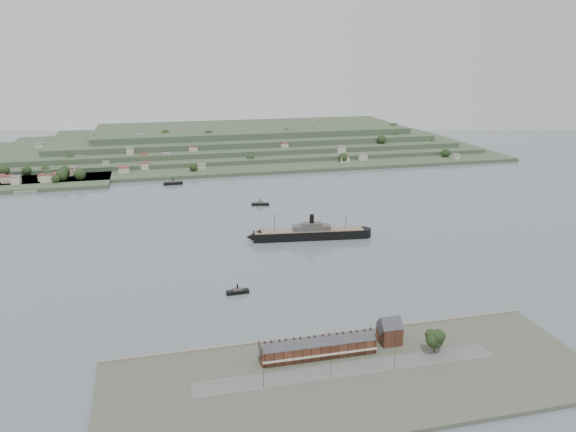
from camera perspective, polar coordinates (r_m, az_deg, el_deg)
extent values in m
plane|color=slate|center=(422.85, -2.22, -2.73)|extent=(1400.00, 1400.00, 0.00)
cube|color=#4C5142|center=(258.70, 6.63, -16.07)|extent=(220.00, 80.00, 2.00)
cube|color=gray|center=(290.14, 3.91, -12.02)|extent=(220.00, 2.00, 2.60)
cube|color=#595959|center=(262.88, 6.17, -15.20)|extent=(140.00, 12.00, 0.10)
cube|color=#432417|center=(269.65, 3.10, -13.38)|extent=(55.00, 8.00, 7.00)
cube|color=#37393F|center=(267.91, 3.11, -12.73)|extent=(55.60, 8.15, 8.15)
cube|color=#B9B6A4|center=(265.95, 3.41, -13.97)|extent=(55.00, 1.60, 0.25)
cube|color=#432417|center=(261.62, -2.82, -13.25)|extent=(0.50, 8.40, 3.00)
cube|color=#432417|center=(275.86, 8.71, -11.75)|extent=(0.50, 8.40, 3.00)
cube|color=black|center=(261.87, -1.61, -12.85)|extent=(0.90, 1.40, 3.20)
cube|color=black|center=(262.92, -0.41, -12.72)|extent=(0.90, 1.40, 3.20)
cube|color=black|center=(266.04, 2.54, -12.36)|extent=(0.90, 1.40, 3.20)
cube|color=black|center=(267.47, 3.70, -12.21)|extent=(0.90, 1.40, 3.20)
cube|color=black|center=(271.52, 6.53, -11.82)|extent=(0.90, 1.40, 3.20)
cube|color=black|center=(273.31, 7.63, -11.66)|extent=(0.90, 1.40, 3.20)
cube|color=#432417|center=(284.37, 10.27, -11.72)|extent=(10.00, 10.00, 9.00)
cube|color=#37393F|center=(282.27, 10.32, -10.91)|extent=(10.40, 10.18, 10.18)
cube|color=#31462E|center=(767.60, -7.72, 6.15)|extent=(760.00, 260.00, 4.00)
cube|color=#31462E|center=(793.56, -6.49, 6.87)|extent=(680.00, 220.00, 5.00)
cube|color=#31462E|center=(809.32, -5.59, 7.48)|extent=(600.00, 200.00, 6.00)
cube|color=#31462E|center=(825.22, -4.72, 8.14)|extent=(520.00, 180.00, 7.00)
cube|color=#31462E|center=(841.26, -3.88, 8.84)|extent=(440.00, 160.00, 8.00)
cube|color=#31462E|center=(666.57, -23.97, 3.25)|extent=(150.00, 90.00, 4.00)
cube|color=gray|center=(627.41, -25.02, 2.30)|extent=(22.00, 14.00, 2.80)
cube|color=black|center=(430.24, 2.16, -1.91)|extent=(86.19, 21.35, 6.65)
cone|color=black|center=(425.73, -3.53, -2.14)|extent=(12.65, 12.65, 11.39)
cylinder|color=black|center=(438.87, 7.68, -1.68)|extent=(11.39, 11.39, 6.65)
cube|color=#806B55|center=(429.10, 2.16, -1.46)|extent=(84.19, 20.19, 0.57)
cube|color=#4B4846|center=(428.75, 2.42, -1.18)|extent=(29.29, 11.83, 3.80)
cube|color=#4B4846|center=(427.97, 2.42, -0.85)|extent=(15.86, 8.38, 2.37)
cylinder|color=black|center=(426.90, 2.43, -0.39)|extent=(3.42, 3.42, 8.54)
cylinder|color=#483621|center=(423.84, -1.38, -0.78)|extent=(0.47, 0.47, 15.19)
cylinder|color=#483621|center=(432.79, 5.90, -0.62)|extent=(0.47, 0.47, 13.29)
cube|color=black|center=(338.54, -5.14, -7.70)|extent=(13.81, 4.26, 2.19)
cube|color=#4B4846|center=(337.87, -5.15, -7.44)|extent=(6.27, 3.19, 1.64)
cylinder|color=black|center=(337.13, -5.16, -7.16)|extent=(0.91, 0.91, 3.19)
cube|color=black|center=(614.81, -11.60, 3.27)|extent=(20.42, 6.31, 2.70)
cube|color=#4B4846|center=(614.35, -11.61, 3.45)|extent=(9.26, 4.81, 2.02)
cylinder|color=black|center=(613.86, -11.62, 3.66)|extent=(1.12, 1.12, 3.94)
cube|color=black|center=(522.86, -2.83, 1.21)|extent=(17.00, 8.16, 2.19)
cube|color=#4B4846|center=(522.42, -2.83, 1.38)|extent=(8.01, 5.22, 1.64)
cylinder|color=black|center=(521.95, -2.83, 1.58)|extent=(0.91, 0.91, 3.19)
cylinder|color=#483621|center=(281.77, 14.61, -12.80)|extent=(1.13, 1.13, 4.71)
sphere|color=#1D3116|center=(279.74, 14.67, -12.04)|extent=(8.48, 8.48, 8.48)
sphere|color=#1D3116|center=(281.07, 15.03, -11.71)|extent=(6.59, 6.59, 6.59)
sphere|color=#1D3116|center=(277.61, 14.47, -12.15)|extent=(6.03, 6.03, 6.03)
sphere|color=#1D3116|center=(277.27, 15.00, -11.79)|extent=(5.65, 5.65, 5.65)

